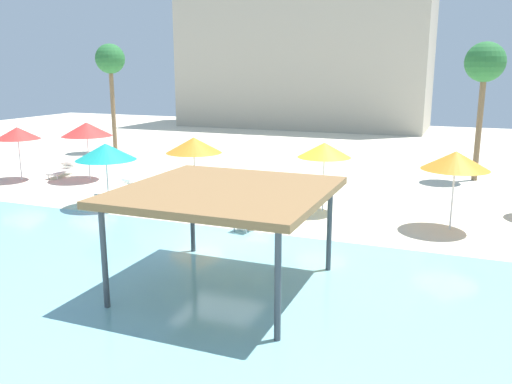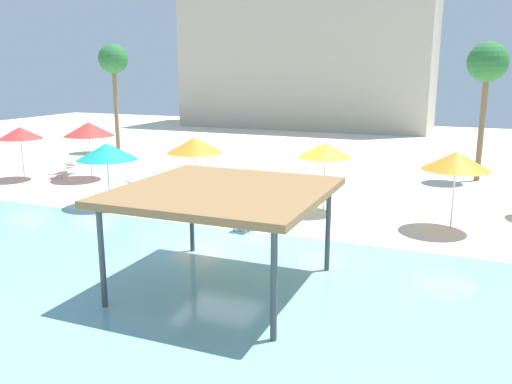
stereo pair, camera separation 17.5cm
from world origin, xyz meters
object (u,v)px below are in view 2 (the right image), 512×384
at_px(beach_umbrella_red_4, 89,129).
at_px(lounge_chair_2, 121,190).
at_px(palm_tree_0, 487,66).
at_px(beach_umbrella_orange_2, 195,145).
at_px(lounge_chair_4, 64,169).
at_px(beach_umbrella_red_3, 20,133).
at_px(palm_tree_1, 113,62).
at_px(beach_umbrella_teal_1, 107,151).
at_px(lounge_chair_0, 253,218).
at_px(shade_pavilion, 224,194).
at_px(beach_umbrella_orange_7, 456,161).
at_px(beach_umbrella_yellow_0, 325,150).

relative_size(beach_umbrella_red_4, lounge_chair_2, 1.44).
bearing_deg(palm_tree_0, beach_umbrella_red_4, -158.76).
relative_size(beach_umbrella_orange_2, lounge_chair_4, 1.41).
xyz_separation_m(beach_umbrella_orange_2, palm_tree_0, (10.52, 9.73, 3.09)).
height_order(beach_umbrella_red_3, palm_tree_1, palm_tree_1).
distance_m(beach_umbrella_teal_1, beach_umbrella_red_3, 7.88).
relative_size(beach_umbrella_orange_2, lounge_chair_0, 1.43).
bearing_deg(palm_tree_0, palm_tree_1, 177.10).
bearing_deg(beach_umbrella_teal_1, lounge_chair_0, -3.80).
relative_size(lounge_chair_0, palm_tree_0, 0.29).
xyz_separation_m(shade_pavilion, beach_umbrella_orange_7, (5.05, 7.47, -0.04)).
bearing_deg(palm_tree_1, beach_umbrella_orange_2, -42.55).
height_order(beach_umbrella_yellow_0, lounge_chair_0, beach_umbrella_yellow_0).
xyz_separation_m(beach_umbrella_yellow_0, beach_umbrella_teal_1, (-8.18, -2.52, -0.17)).
distance_m(beach_umbrella_orange_7, palm_tree_0, 9.87).
relative_size(beach_umbrella_teal_1, beach_umbrella_red_3, 0.97).
height_order(beach_umbrella_orange_7, lounge_chair_0, beach_umbrella_orange_7).
height_order(lounge_chair_2, palm_tree_1, palm_tree_1).
relative_size(beach_umbrella_orange_2, palm_tree_1, 0.40).
height_order(beach_umbrella_red_4, lounge_chair_4, beach_umbrella_red_4).
height_order(lounge_chair_2, lounge_chair_4, same).
distance_m(beach_umbrella_orange_2, palm_tree_1, 16.41).
bearing_deg(lounge_chair_0, beach_umbrella_orange_2, -111.62).
relative_size(beach_umbrella_yellow_0, lounge_chair_2, 1.36).
distance_m(shade_pavilion, lounge_chair_0, 5.81).
bearing_deg(beach_umbrella_yellow_0, beach_umbrella_red_3, 178.98).
relative_size(beach_umbrella_yellow_0, beach_umbrella_orange_7, 0.99).
distance_m(shade_pavilion, lounge_chair_2, 11.28).
xyz_separation_m(beach_umbrella_yellow_0, beach_umbrella_red_4, (-12.45, 1.64, 0.11)).
height_order(beach_umbrella_yellow_0, palm_tree_1, palm_tree_1).
distance_m(beach_umbrella_red_3, beach_umbrella_orange_7, 20.28).
distance_m(shade_pavilion, beach_umbrella_red_4, 15.59).
xyz_separation_m(lounge_chair_2, palm_tree_1, (-8.07, 10.75, 5.54)).
relative_size(beach_umbrella_teal_1, beach_umbrella_orange_2, 0.92).
bearing_deg(lounge_chair_4, beach_umbrella_red_3, -48.06).
bearing_deg(lounge_chair_2, lounge_chair_4, -98.76).
bearing_deg(beach_umbrella_red_4, beach_umbrella_yellow_0, -7.52).
relative_size(beach_umbrella_orange_7, lounge_chair_0, 1.40).
bearing_deg(beach_umbrella_red_3, beach_umbrella_orange_7, -2.76).
distance_m(lounge_chair_2, lounge_chair_4, 6.30).
bearing_deg(beach_umbrella_yellow_0, beach_umbrella_red_4, 172.48).
xyz_separation_m(beach_umbrella_red_3, lounge_chair_0, (13.82, -3.23, -2.02)).
distance_m(beach_umbrella_orange_2, lounge_chair_0, 4.34).
bearing_deg(lounge_chair_4, beach_umbrella_orange_2, 60.74).
distance_m(beach_umbrella_teal_1, lounge_chair_4, 7.83).
height_order(beach_umbrella_red_4, lounge_chair_0, beach_umbrella_red_4).
xyz_separation_m(beach_umbrella_teal_1, beach_umbrella_red_4, (-4.27, 4.17, 0.28)).
relative_size(beach_umbrella_orange_2, palm_tree_0, 0.42).
distance_m(shade_pavilion, lounge_chair_4, 17.39).
bearing_deg(lounge_chair_4, palm_tree_1, -174.53).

